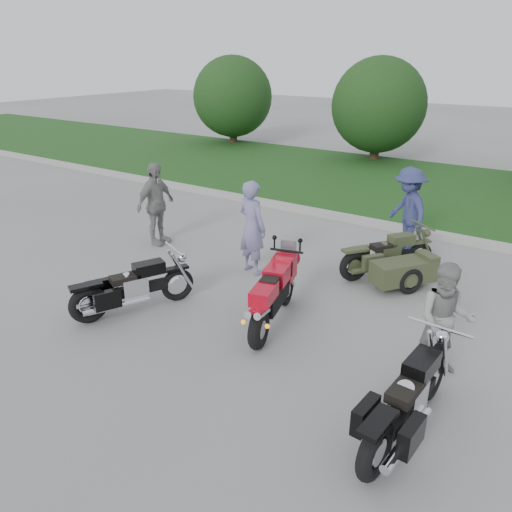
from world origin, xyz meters
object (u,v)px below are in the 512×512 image
Objects in this scene: sportbike_red at (273,293)px; cruiser_right at (405,405)px; cruiser_left at (129,290)px; person_denim at (408,211)px; person_stripe at (252,228)px; person_grey at (445,319)px; person_back at (156,204)px; cruiser_sidecar at (395,265)px.

sportbike_red reaches higher than cruiser_right.
person_denim is (2.86, 5.34, 0.51)m from cruiser_left.
person_grey is at bearing 177.09° from person_stripe.
cruiser_left is at bearing 175.63° from person_grey.
person_grey is 0.85× the size of person_back.
person_denim reaches higher than cruiser_right.
sportbike_red reaches higher than cruiser_sidecar.
person_back is (-5.23, -0.97, 0.55)m from cruiser_sidecar.
person_back is (-4.19, 1.67, 0.35)m from sportbike_red.
person_back is at bearing 12.92° from person_stripe.
cruiser_left is at bearing -76.13° from person_denim.
cruiser_right is at bearing -29.12° from person_denim.
person_stripe reaches higher than person_grey.
person_back is at bearing 143.38° from sportbike_red.
cruiser_left is 1.27× the size of person_grey.
cruiser_right is 6.01m from person_denim.
sportbike_red is at bearing 48.47° from cruiser_left.
cruiser_right is 1.44× the size of person_grey.
cruiser_right is 5.00m from person_stripe.
cruiser_right is 1.17× the size of cruiser_sidecar.
person_grey is (1.49, -2.36, 0.41)m from cruiser_sidecar.
sportbike_red is at bearing 148.27° from person_stripe.
cruiser_sidecar is at bearing 53.53° from sportbike_red.
sportbike_red is 2.56m from person_grey.
sportbike_red is 4.43m from person_denim.
person_back reaches higher than sportbike_red.
person_stripe is at bearing -122.11° from cruiser_sidecar.
cruiser_sidecar is 1.24× the size of person_grey.
person_denim is (0.64, 4.37, 0.36)m from sportbike_red.
sportbike_red is at bearing -113.55° from person_back.
person_denim is (-1.93, 5.67, 0.49)m from cruiser_right.
person_grey reaches higher than cruiser_left.
person_denim is (-0.41, 1.73, 0.56)m from cruiser_sidecar.
cruiser_sidecar is 2.82m from person_grey.
person_stripe is (-1.49, 1.58, 0.35)m from sportbike_red.
cruiser_sidecar is 1.04× the size of person_denim.
person_denim is 1.00× the size of person_back.
person_denim is at bearing 95.80° from person_grey.
cruiser_left is 1.03× the size of cruiser_sidecar.
cruiser_left is at bearing -179.82° from cruiser_right.
person_denim reaches higher than sportbike_red.
person_stripe is (-2.54, -1.07, 0.55)m from cruiser_sidecar.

